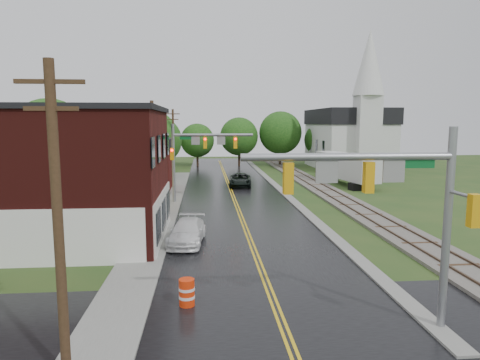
{
  "coord_description": "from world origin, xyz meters",
  "views": [
    {
      "loc": [
        -2.76,
        -11.83,
        7.34
      ],
      "look_at": [
        -0.43,
        16.43,
        3.5
      ],
      "focal_mm": 32.0,
      "sensor_mm": 36.0,
      "label": 1
    }
  ],
  "objects": [
    {
      "name": "main_road",
      "position": [
        0.0,
        30.0,
        0.0
      ],
      "size": [
        10.0,
        90.0,
        0.02
      ],
      "primitive_type": "cube",
      "color": "black",
      "rests_on": "ground"
    },
    {
      "name": "traffic_signal_far",
      "position": [
        -3.47,
        27.0,
        4.97
      ],
      "size": [
        7.34,
        0.43,
        7.2
      ],
      "color": "gray",
      "rests_on": "ground"
    },
    {
      "name": "construction_barrel",
      "position": [
        -3.54,
        4.67,
        0.56
      ],
      "size": [
        0.63,
        0.63,
        1.12
      ],
      "primitive_type": "cylinder",
      "rotation": [
        0.0,
        0.0,
        -0.01
      ],
      "color": "red",
      "rests_on": "ground"
    },
    {
      "name": "utility_pole_a",
      "position": [
        -6.8,
        0.0,
        4.72
      ],
      "size": [
        1.8,
        0.28,
        9.0
      ],
      "color": "#382616",
      "rests_on": "ground"
    },
    {
      "name": "tree_left_e",
      "position": [
        -8.85,
        45.9,
        4.81
      ],
      "size": [
        6.4,
        6.4,
        8.16
      ],
      "color": "black",
      "rests_on": "ground"
    },
    {
      "name": "pickup_white",
      "position": [
        -3.89,
        13.71,
        0.7
      ],
      "size": [
        2.47,
        5.02,
        1.4
      ],
      "primitive_type": "imported",
      "rotation": [
        0.0,
        0.0,
        -0.11
      ],
      "color": "white",
      "rests_on": "ground"
    },
    {
      "name": "utility_pole_c",
      "position": [
        -6.8,
        44.0,
        4.72
      ],
      "size": [
        1.8,
        0.28,
        9.0
      ],
      "color": "#382616",
      "rests_on": "ground"
    },
    {
      "name": "church",
      "position": [
        20.0,
        53.74,
        5.83
      ],
      "size": [
        10.4,
        18.4,
        20.0
      ],
      "color": "silver",
      "rests_on": "ground"
    },
    {
      "name": "suv_dark",
      "position": [
        1.26,
        36.6,
        0.73
      ],
      "size": [
        2.88,
        5.47,
        1.47
      ],
      "primitive_type": "imported",
      "rotation": [
        0.0,
        0.0,
        -0.09
      ],
      "color": "black",
      "rests_on": "ground"
    },
    {
      "name": "yellow_house",
      "position": [
        -11.0,
        26.0,
        3.2
      ],
      "size": [
        8.0,
        7.0,
        6.4
      ],
      "primitive_type": "cube",
      "color": "tan",
      "rests_on": "ground"
    },
    {
      "name": "semi_trailer",
      "position": [
        13.85,
        37.11,
        2.17
      ],
      "size": [
        4.39,
        11.57,
        3.63
      ],
      "color": "black",
      "rests_on": "ground"
    },
    {
      "name": "utility_pole_b",
      "position": [
        -6.8,
        22.0,
        4.72
      ],
      "size": [
        1.8,
        0.28,
        9.0
      ],
      "color": "#382616",
      "rests_on": "ground"
    },
    {
      "name": "railroad",
      "position": [
        10.0,
        35.0,
        0.11
      ],
      "size": [
        3.2,
        80.0,
        0.3
      ],
      "color": "#59544C",
      "rests_on": "ground"
    },
    {
      "name": "darkred_building",
      "position": [
        -10.0,
        35.0,
        2.2
      ],
      "size": [
        7.0,
        6.0,
        4.4
      ],
      "primitive_type": "cube",
      "color": "#3F0F0C",
      "rests_on": "ground"
    },
    {
      "name": "tree_left_b",
      "position": [
        -17.85,
        31.9,
        5.72
      ],
      "size": [
        7.6,
        7.6,
        9.69
      ],
      "color": "black",
      "rests_on": "ground"
    },
    {
      "name": "tree_left_c",
      "position": [
        -13.85,
        39.9,
        4.51
      ],
      "size": [
        6.0,
        6.0,
        7.65
      ],
      "color": "black",
      "rests_on": "ground"
    },
    {
      "name": "traffic_signal_near",
      "position": [
        3.47,
        2.0,
        4.97
      ],
      "size": [
        7.34,
        0.3,
        7.2
      ],
      "color": "gray",
      "rests_on": "ground"
    },
    {
      "name": "curb_right",
      "position": [
        5.4,
        35.0,
        0.0
      ],
      "size": [
        0.8,
        70.0,
        0.12
      ],
      "primitive_type": "cube",
      "color": "gray",
      "rests_on": "ground"
    },
    {
      "name": "cross_road",
      "position": [
        0.0,
        2.0,
        0.0
      ],
      "size": [
        60.0,
        9.0,
        0.02
      ],
      "primitive_type": "cube",
      "color": "black",
      "rests_on": "ground"
    },
    {
      "name": "sidewalk_left",
      "position": [
        -6.2,
        25.0,
        0.0
      ],
      "size": [
        2.4,
        50.0,
        0.12
      ],
      "primitive_type": "cube",
      "color": "gray",
      "rests_on": "ground"
    },
    {
      "name": "brick_building",
      "position": [
        -12.48,
        15.0,
        4.15
      ],
      "size": [
        14.3,
        10.3,
        8.3
      ],
      "color": "#45120E",
      "rests_on": "ground"
    }
  ]
}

